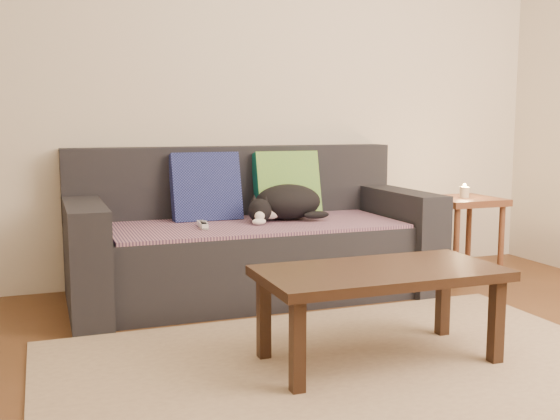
{
  "coord_description": "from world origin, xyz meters",
  "views": [
    {
      "loc": [
        -1.16,
        -2.09,
        1.02
      ],
      "look_at": [
        0.05,
        1.2,
        0.55
      ],
      "focal_mm": 42.0,
      "sensor_mm": 36.0,
      "label": 1
    }
  ],
  "objects_px": {
    "wii_remote_a": "(204,225)",
    "coffee_table": "(380,280)",
    "sofa": "(251,243)",
    "side_table": "(464,212)",
    "cat": "(286,203)",
    "wii_remote_b": "(202,225)"
  },
  "relations": [
    {
      "from": "sofa",
      "to": "side_table",
      "type": "relative_size",
      "value": 3.94
    },
    {
      "from": "sofa",
      "to": "cat",
      "type": "relative_size",
      "value": 4.04
    },
    {
      "from": "wii_remote_a",
      "to": "wii_remote_b",
      "type": "height_order",
      "value": "same"
    },
    {
      "from": "wii_remote_b",
      "to": "cat",
      "type": "bearing_deg",
      "value": -75.17
    },
    {
      "from": "cat",
      "to": "wii_remote_b",
      "type": "relative_size",
      "value": 3.47
    },
    {
      "from": "wii_remote_a",
      "to": "cat",
      "type": "bearing_deg",
      "value": -67.08
    },
    {
      "from": "sofa",
      "to": "coffee_table",
      "type": "xyz_separation_m",
      "value": [
        0.17,
        -1.28,
        0.05
      ]
    },
    {
      "from": "wii_remote_b",
      "to": "side_table",
      "type": "height_order",
      "value": "side_table"
    },
    {
      "from": "sofa",
      "to": "wii_remote_a",
      "type": "xyz_separation_m",
      "value": [
        -0.32,
        -0.16,
        0.15
      ]
    },
    {
      "from": "wii_remote_b",
      "to": "side_table",
      "type": "relative_size",
      "value": 0.28
    },
    {
      "from": "sofa",
      "to": "wii_remote_b",
      "type": "height_order",
      "value": "sofa"
    },
    {
      "from": "side_table",
      "to": "coffee_table",
      "type": "height_order",
      "value": "side_table"
    },
    {
      "from": "side_table",
      "to": "wii_remote_a",
      "type": "bearing_deg",
      "value": -178.05
    },
    {
      "from": "cat",
      "to": "wii_remote_a",
      "type": "distance_m",
      "value": 0.55
    },
    {
      "from": "side_table",
      "to": "sofa",
      "type": "bearing_deg",
      "value": 176.0
    },
    {
      "from": "wii_remote_a",
      "to": "side_table",
      "type": "bearing_deg",
      "value": -78.81
    },
    {
      "from": "sofa",
      "to": "wii_remote_b",
      "type": "distance_m",
      "value": 0.38
    },
    {
      "from": "wii_remote_a",
      "to": "coffee_table",
      "type": "xyz_separation_m",
      "value": [
        0.49,
        -1.12,
        -0.1
      ]
    },
    {
      "from": "wii_remote_a",
      "to": "side_table",
      "type": "relative_size",
      "value": 0.28
    },
    {
      "from": "cat",
      "to": "side_table",
      "type": "relative_size",
      "value": 0.97
    },
    {
      "from": "wii_remote_a",
      "to": "coffee_table",
      "type": "relative_size",
      "value": 0.15
    },
    {
      "from": "side_table",
      "to": "coffee_table",
      "type": "relative_size",
      "value": 0.52
    }
  ]
}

